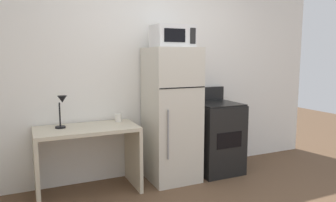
{
  "coord_description": "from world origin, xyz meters",
  "views": [
    {
      "loc": [
        -1.55,
        -2.13,
        1.51
      ],
      "look_at": [
        -0.08,
        1.1,
        1.02
      ],
      "focal_mm": 34.04,
      "sensor_mm": 36.0,
      "label": 1
    }
  ],
  "objects": [
    {
      "name": "microwave",
      "position": [
        0.08,
        1.31,
        1.75
      ],
      "size": [
        0.46,
        0.35,
        0.26
      ],
      "color": "silver",
      "rests_on": "refrigerator"
    },
    {
      "name": "wall_back_white",
      "position": [
        0.0,
        1.7,
        1.3
      ],
      "size": [
        5.0,
        0.1,
        2.6
      ],
      "primitive_type": "cube",
      "color": "white",
      "rests_on": "ground"
    },
    {
      "name": "desk_lamp",
      "position": [
        -1.19,
        1.4,
        0.99
      ],
      "size": [
        0.14,
        0.12,
        0.35
      ],
      "color": "black",
      "rests_on": "desk"
    },
    {
      "name": "coffee_mug",
      "position": [
        -0.55,
        1.48,
        0.8
      ],
      "size": [
        0.08,
        0.08,
        0.09
      ],
      "primitive_type": "cylinder",
      "color": "white",
      "rests_on": "desk"
    },
    {
      "name": "oven_range",
      "position": [
        0.72,
        1.33,
        0.47
      ],
      "size": [
        0.57,
        0.61,
        1.1
      ],
      "color": "black",
      "rests_on": "ground"
    },
    {
      "name": "desk",
      "position": [
        -0.95,
        1.34,
        0.52
      ],
      "size": [
        1.1,
        0.58,
        0.75
      ],
      "color": "beige",
      "rests_on": "ground"
    },
    {
      "name": "refrigerator",
      "position": [
        0.08,
        1.34,
        0.81
      ],
      "size": [
        0.58,
        0.61,
        1.62
      ],
      "color": "beige",
      "rests_on": "ground"
    }
  ]
}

